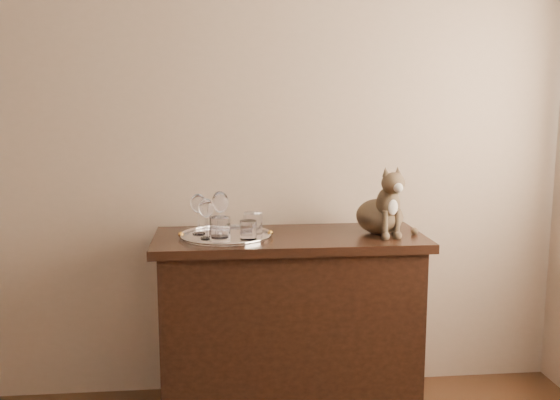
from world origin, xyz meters
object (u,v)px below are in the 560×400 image
at_px(sideboard, 289,326).
at_px(tumbler_b, 220,229).
at_px(wine_glass_a, 198,214).
at_px(tumbler_a, 248,230).
at_px(cat, 380,199).
at_px(wine_glass_c, 206,219).
at_px(wine_glass_d, 220,214).
at_px(tumbler_c, 253,223).
at_px(tray, 226,237).
at_px(wine_glass_b, 220,211).

relative_size(sideboard, tumbler_b, 12.07).
xyz_separation_m(wine_glass_a, tumbler_a, (0.21, -0.13, -0.05)).
distance_m(sideboard, cat, 0.71).
bearing_deg(wine_glass_c, wine_glass_d, 39.91).
distance_m(tumbler_b, tumbler_c, 0.19).
relative_size(tray, wine_glass_a, 2.22).
height_order(wine_glass_c, cat, cat).
bearing_deg(wine_glass_a, tumbler_b, -56.32).
xyz_separation_m(wine_glass_d, tumbler_b, (-0.00, -0.09, -0.05)).
distance_m(wine_glass_b, wine_glass_c, 0.16).
relative_size(sideboard, cat, 3.84).
bearing_deg(wine_glass_c, cat, 4.66).
relative_size(wine_glass_c, tumbler_b, 1.75).
relative_size(tray, wine_glass_b, 2.19).
xyz_separation_m(tray, cat, (0.69, 0.02, 0.15)).
height_order(tumbler_a, tumbler_b, tumbler_b).
bearing_deg(wine_glass_c, tumbler_a, -12.02).
xyz_separation_m(wine_glass_b, tumbler_b, (-0.00, -0.19, -0.04)).
distance_m(wine_glass_b, wine_glass_d, 0.10).
xyz_separation_m(sideboard, wine_glass_d, (-0.30, -0.01, 0.53)).
height_order(sideboard, tumbler_a, tumbler_a).
relative_size(wine_glass_d, cat, 0.62).
xyz_separation_m(tray, wine_glass_b, (-0.02, 0.10, 0.10)).
bearing_deg(wine_glass_a, cat, -2.28).
distance_m(sideboard, wine_glass_b, 0.61).
xyz_separation_m(wine_glass_c, wine_glass_d, (0.06, 0.05, 0.01)).
bearing_deg(tumbler_c, wine_glass_a, 175.80).
bearing_deg(tumbler_b, wine_glass_b, 89.22).
bearing_deg(tumbler_c, sideboard, -5.30).
bearing_deg(tumbler_c, tumbler_b, -140.34).
bearing_deg(wine_glass_c, wine_glass_a, 111.16).
bearing_deg(wine_glass_b, sideboard, -15.56).
height_order(sideboard, wine_glass_b, wine_glass_b).
relative_size(tray, tumbler_a, 4.94).
relative_size(wine_glass_c, tumbler_a, 2.14).
distance_m(sideboard, wine_glass_c, 0.64).
bearing_deg(tumbler_b, wine_glass_c, 141.69).
bearing_deg(wine_glass_a, tray, -23.47).
bearing_deg(cat, tray, 169.33).
bearing_deg(tray, wine_glass_d, 163.11).
bearing_deg(tray, wine_glass_c, -152.17).
height_order(tumbler_b, tumbler_c, tumbler_b).
bearing_deg(tumbler_c, cat, -1.47).
bearing_deg(tumbler_b, tray, 73.43).
xyz_separation_m(wine_glass_b, tumbler_a, (0.12, -0.19, -0.05)).
height_order(sideboard, tray, tray).
relative_size(tray, wine_glass_c, 2.30).
distance_m(tray, wine_glass_b, 0.14).
distance_m(wine_glass_b, tumbler_c, 0.17).
bearing_deg(tumbler_a, cat, 9.57).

